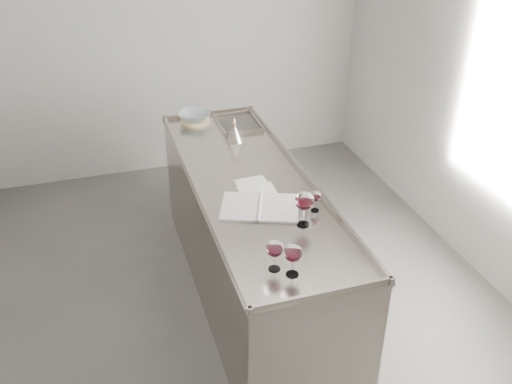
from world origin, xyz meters
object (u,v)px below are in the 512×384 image
object	(u,v)px
wine_glass_small	(316,197)
wine_glass_left	(275,249)
counter	(251,240)
ceramic_bowl	(195,116)
wine_glass_middle	(293,253)
notebook	(260,207)
wine_glass_right	(305,202)
wine_funnel	(234,134)

from	to	relation	value
wine_glass_small	wine_glass_left	bearing A→B (deg)	-131.88
counter	ceramic_bowl	distance (m)	1.21
wine_glass_middle	ceramic_bowl	world-z (taller)	wine_glass_middle
ceramic_bowl	counter	bearing A→B (deg)	-82.80
counter	wine_glass_left	bearing A→B (deg)	-99.42
notebook	ceramic_bowl	bearing A→B (deg)	115.01
wine_glass_left	wine_glass_right	size ratio (longest dim) A/B	0.81
counter	ceramic_bowl	xyz separation A→B (m)	(-0.14, 1.08, 0.52)
wine_glass_middle	wine_glass_right	world-z (taller)	wine_glass_right
wine_glass_right	wine_funnel	xyz separation A→B (m)	(-0.08, 1.21, -0.10)
wine_glass_left	wine_glass_right	xyz separation A→B (m)	(0.29, 0.34, 0.03)
wine_glass_middle	wine_glass_small	distance (m)	0.64
wine_glass_left	notebook	distance (m)	0.61
wine_glass_middle	wine_glass_small	world-z (taller)	wine_glass_middle
wine_funnel	wine_glass_right	bearing A→B (deg)	-86.33
wine_glass_right	wine_funnel	world-z (taller)	wine_glass_right
wine_glass_right	ceramic_bowl	size ratio (longest dim) A/B	0.87
wine_glass_left	wine_glass_middle	distance (m)	0.10
ceramic_bowl	wine_funnel	world-z (taller)	wine_funnel
wine_glass_middle	notebook	world-z (taller)	wine_glass_middle
wine_glass_left	wine_funnel	xyz separation A→B (m)	(0.22, 1.55, -0.07)
counter	wine_glass_right	distance (m)	0.86
wine_glass_right	notebook	xyz separation A→B (m)	(-0.18, 0.25, -0.15)
wine_glass_small	notebook	xyz separation A→B (m)	(-0.31, 0.13, -0.09)
counter	wine_glass_left	size ratio (longest dim) A/B	13.58
counter	wine_glass_middle	distance (m)	1.16
wine_glass_left	wine_glass_right	bearing A→B (deg)	49.18
wine_glass_left	wine_glass_middle	xyz separation A→B (m)	(0.07, -0.07, 0.01)
wine_glass_left	notebook	xyz separation A→B (m)	(0.11, 0.59, -0.12)
wine_glass_small	wine_funnel	bearing A→B (deg)	100.41
wine_glass_left	ceramic_bowl	distance (m)	2.00
wine_glass_middle	notebook	size ratio (longest dim) A/B	0.34
wine_glass_right	wine_funnel	distance (m)	1.22
wine_glass_left	wine_glass_right	distance (m)	0.45
wine_glass_left	wine_glass_middle	world-z (taller)	wine_glass_middle
wine_glass_right	notebook	world-z (taller)	wine_glass_right
wine_glass_middle	notebook	bearing A→B (deg)	86.72
wine_glass_right	ceramic_bowl	bearing A→B (deg)	99.54
notebook	wine_glass_middle	bearing A→B (deg)	-72.08
wine_funnel	wine_glass_left	bearing A→B (deg)	-97.97
ceramic_bowl	wine_funnel	bearing A→B (deg)	-65.81
wine_funnel	notebook	bearing A→B (deg)	-96.37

